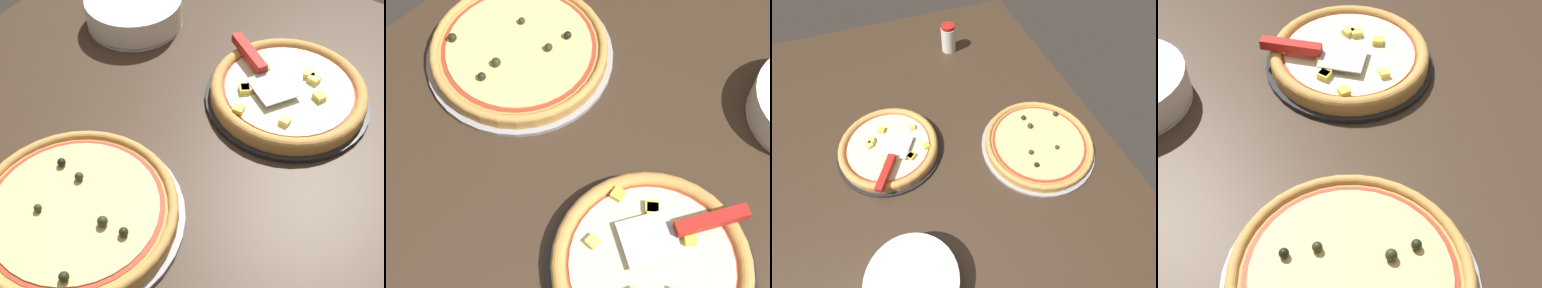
% 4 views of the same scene
% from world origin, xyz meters
% --- Properties ---
extents(ground_plane, '(1.48, 1.19, 0.04)m').
position_xyz_m(ground_plane, '(0.00, 0.00, -0.02)').
color(ground_plane, '#38281C').
extents(pizza_pan_front, '(0.34, 0.34, 0.01)m').
position_xyz_m(pizza_pan_front, '(0.01, -0.14, 0.01)').
color(pizza_pan_front, black).
rests_on(pizza_pan_front, ground_plane).
extents(pizza_front, '(0.32, 0.32, 0.04)m').
position_xyz_m(pizza_front, '(0.01, -0.14, 0.03)').
color(pizza_front, '#C68E47').
rests_on(pizza_front, pizza_pan_front).
extents(pizza_pan_back, '(0.38, 0.38, 0.01)m').
position_xyz_m(pizza_pan_back, '(0.17, 0.33, 0.01)').
color(pizza_pan_back, '#939399').
rests_on(pizza_pan_back, ground_plane).
extents(pizza_back, '(0.36, 0.36, 0.04)m').
position_xyz_m(pizza_back, '(0.17, 0.33, 0.03)').
color(pizza_back, '#C68E47').
rests_on(pizza_back, pizza_pan_back).
extents(serving_spatula, '(0.21, 0.15, 0.02)m').
position_xyz_m(serving_spatula, '(0.10, -0.16, 0.05)').
color(serving_spatula, '#B7B7BC').
rests_on(serving_spatula, pizza_front).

